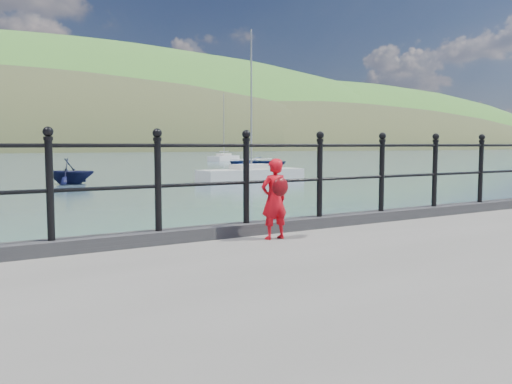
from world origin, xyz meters
TOP-DOWN VIEW (x-y plane):
  - ground at (0.00, 0.00)m, footprint 600.00×600.00m
  - kerb at (0.00, -0.15)m, footprint 60.00×0.30m
  - railing at (0.00, -0.15)m, footprint 18.11×0.11m
  - far_shore at (38.34, 239.41)m, footprint 830.00×200.00m
  - child at (0.72, -0.63)m, footprint 0.36×0.30m
  - launch_blue at (24.07, 36.44)m, footprint 6.27×6.34m
  - launch_navy at (4.18, 24.53)m, footprint 3.60×3.55m
  - sailboat_near at (14.21, 21.79)m, footprint 6.82×2.15m
  - sailboat_far at (32.71, 58.89)m, footprint 6.33×5.30m

SIDE VIEW (x-z plane):
  - far_shore at x=38.34m, z-range -100.57..55.43m
  - ground at x=0.00m, z-range 0.00..0.00m
  - sailboat_near at x=14.21m, z-range -4.26..4.94m
  - sailboat_far at x=32.71m, z-range -4.32..5.00m
  - launch_blue at x=24.07m, z-range 0.00..1.08m
  - launch_navy at x=4.18m, z-range 0.00..1.44m
  - kerb at x=0.00m, z-range 1.00..1.15m
  - child at x=0.72m, z-range 1.01..2.00m
  - railing at x=0.00m, z-range 1.23..2.42m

